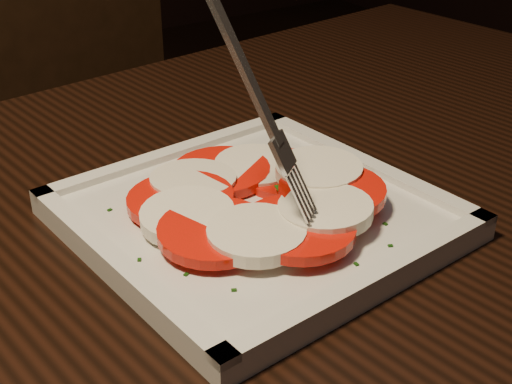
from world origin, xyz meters
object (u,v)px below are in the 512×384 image
Objects in this scene: chair at (88,148)px; plate at (256,217)px; fork at (233,80)px; table at (285,328)px.

plate is at bearing -104.04° from chair.
chair is 5.00× the size of fork.
plate is 1.37× the size of fork.
fork reaches higher than chair.
plate is (-0.10, -0.65, 0.22)m from chair.
fork is (-0.03, -0.02, 0.12)m from plate.
fork is at bearing -106.34° from chair.
chair is at bearing 83.33° from table.
chair is 3.64× the size of plate.
table is 1.39× the size of chair.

